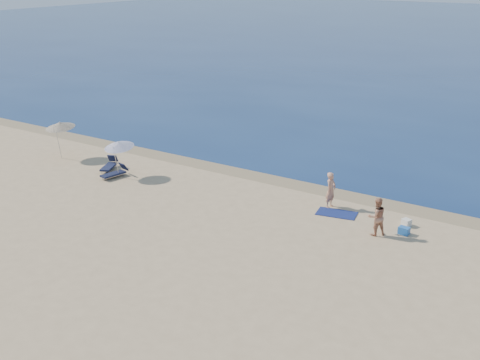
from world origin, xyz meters
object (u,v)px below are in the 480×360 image
object	(u,v)px
blue_cooler	(404,231)
umbrella_near	(119,145)
person_left	(331,190)
person_right	(377,217)

from	to	relation	value
blue_cooler	umbrella_near	distance (m)	15.90
person_left	umbrella_near	xyz separation A→B (m)	(-11.73, -2.23, 0.94)
person_right	umbrella_near	size ratio (longest dim) A/B	0.80
blue_cooler	umbrella_near	xyz separation A→B (m)	(-15.77, -1.19, 1.67)
person_left	person_right	xyz separation A→B (m)	(3.01, -1.79, -0.03)
blue_cooler	umbrella_near	bearing A→B (deg)	-170.19
person_left	blue_cooler	world-z (taller)	person_left
blue_cooler	umbrella_near	size ratio (longest dim) A/B	0.22
person_left	blue_cooler	xyz separation A→B (m)	(4.05, -1.05, -0.73)
person_right	blue_cooler	xyz separation A→B (m)	(1.04, 0.74, -0.70)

